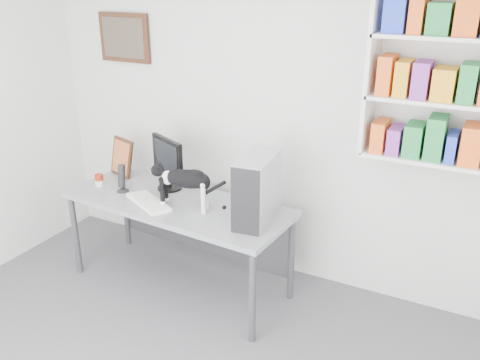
% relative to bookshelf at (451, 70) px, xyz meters
% --- Properties ---
extents(room, '(4.01, 4.01, 2.70)m').
position_rel_bookshelf_xyz_m(room, '(-1.40, -1.85, -0.50)').
color(room, '#515156').
rests_on(room, ground).
extents(bookshelf, '(1.03, 0.28, 1.24)m').
position_rel_bookshelf_xyz_m(bookshelf, '(0.00, 0.00, 0.00)').
color(bookshelf, silver).
rests_on(bookshelf, room).
extents(wall_art, '(0.52, 0.04, 0.42)m').
position_rel_bookshelf_xyz_m(wall_art, '(-2.70, 0.12, 0.05)').
color(wall_art, '#4E2B19').
rests_on(wall_art, room).
extents(desk, '(1.87, 0.83, 0.76)m').
position_rel_bookshelf_xyz_m(desk, '(-1.81, -0.49, -1.47)').
color(desk, gray).
rests_on(desk, room).
extents(monitor, '(0.47, 0.36, 0.45)m').
position_rel_bookshelf_xyz_m(monitor, '(-2.00, -0.30, -0.86)').
color(monitor, black).
rests_on(monitor, desk).
extents(keyboard, '(0.48, 0.35, 0.03)m').
position_rel_bookshelf_xyz_m(keyboard, '(-1.97, -0.63, -1.07)').
color(keyboard, white).
rests_on(keyboard, desk).
extents(pc_tower, '(0.27, 0.51, 0.49)m').
position_rel_bookshelf_xyz_m(pc_tower, '(-1.11, -0.49, -0.84)').
color(pc_tower, silver).
rests_on(pc_tower, desk).
extents(speaker, '(0.11, 0.11, 0.24)m').
position_rel_bookshelf_xyz_m(speaker, '(-2.31, -0.52, -0.97)').
color(speaker, black).
rests_on(speaker, desk).
extents(leaning_print, '(0.30, 0.19, 0.34)m').
position_rel_bookshelf_xyz_m(leaning_print, '(-2.55, -0.23, -0.92)').
color(leaning_print, '#4E2B19').
rests_on(leaning_print, desk).
extents(soup_can, '(0.09, 0.09, 0.10)m').
position_rel_bookshelf_xyz_m(soup_can, '(-2.55, -0.53, -1.04)').
color(soup_can, '#9D200D').
rests_on(soup_can, desk).
extents(cat, '(0.55, 0.23, 0.33)m').
position_rel_bookshelf_xyz_m(cat, '(-1.66, -0.57, -0.92)').
color(cat, black).
rests_on(cat, desk).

